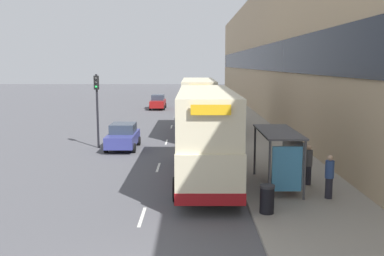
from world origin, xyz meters
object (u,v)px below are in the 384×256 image
at_px(pedestrian_at_shelter, 307,164).
at_px(pedestrian_1, 328,176).
at_px(traffic_light_far_kerb, 96,99).
at_px(litter_bin, 266,199).
at_px(bus_shelter, 282,149).
at_px(car_1, 194,98).
at_px(double_decker_bus_ahead, 198,105).
at_px(car_3, 202,106).
at_px(double_decker_bus_near, 205,133).
at_px(car_2, 157,102).
at_px(car_0, 122,136).

relative_size(pedestrian_at_shelter, pedestrian_1, 1.01).
bearing_deg(traffic_light_far_kerb, litter_bin, -55.34).
relative_size(bus_shelter, pedestrian_1, 2.36).
xyz_separation_m(car_1, traffic_light_far_kerb, (-6.67, -31.27, 2.45)).
xyz_separation_m(bus_shelter, double_decker_bus_ahead, (-3.44, 15.88, 0.41)).
distance_m(car_3, traffic_light_far_kerb, 21.32).
distance_m(pedestrian_at_shelter, pedestrian_1, 2.04).
bearing_deg(litter_bin, double_decker_bus_near, 112.30).
bearing_deg(car_2, bus_shelter, 103.29).
bearing_deg(double_decker_bus_ahead, double_decker_bus_near, -89.42).
bearing_deg(car_0, pedestrian_at_shelter, 137.54).
xyz_separation_m(double_decker_bus_ahead, litter_bin, (2.22, -19.09, -1.61)).
height_order(car_0, litter_bin, car_0).
distance_m(double_decker_bus_near, litter_bin, 5.70).
xyz_separation_m(double_decker_bus_ahead, traffic_light_far_kerb, (-6.73, -6.14, 0.99)).
xyz_separation_m(double_decker_bus_ahead, car_2, (-4.73, 18.70, -1.41)).
distance_m(car_3, pedestrian_1, 31.35).
height_order(litter_bin, traffic_light_far_kerb, traffic_light_far_kerb).
distance_m(car_1, pedestrian_at_shelter, 40.75).
height_order(double_decker_bus_ahead, litter_bin, double_decker_bus_ahead).
relative_size(car_2, litter_bin, 4.34).
height_order(bus_shelter, pedestrian_1, bus_shelter).
relative_size(car_3, pedestrian_at_shelter, 2.35).
xyz_separation_m(bus_shelter, car_2, (-8.17, 34.58, -1.00)).
bearing_deg(car_2, traffic_light_far_kerb, 85.38).
bearing_deg(pedestrian_at_shelter, litter_bin, -123.69).
distance_m(bus_shelter, car_3, 29.72).
bearing_deg(car_0, double_decker_bus_near, 124.28).
bearing_deg(pedestrian_1, double_decker_bus_ahead, 106.11).
distance_m(car_0, pedestrian_at_shelter, 13.22).
height_order(pedestrian_at_shelter, litter_bin, pedestrian_at_shelter).
bearing_deg(litter_bin, pedestrian_at_shelter, 56.31).
xyz_separation_m(double_decker_bus_near, car_2, (-4.87, 32.72, -1.41)).
height_order(car_1, traffic_light_far_kerb, traffic_light_far_kerb).
bearing_deg(double_decker_bus_ahead, car_0, -128.12).
distance_m(double_decker_bus_ahead, pedestrian_at_shelter, 16.10).
bearing_deg(traffic_light_far_kerb, car_2, 85.38).
relative_size(pedestrian_at_shelter, litter_bin, 1.72).
bearing_deg(car_2, car_1, -125.95).
height_order(car_1, car_3, car_3).
distance_m(double_decker_bus_near, car_2, 33.11).
xyz_separation_m(car_1, pedestrian_at_shelter, (4.77, -40.47, 0.23)).
bearing_deg(bus_shelter, car_0, 131.87).
distance_m(double_decker_bus_ahead, car_2, 19.33).
relative_size(double_decker_bus_ahead, traffic_light_far_kerb, 2.15).
xyz_separation_m(pedestrian_at_shelter, pedestrian_1, (0.30, -2.01, -0.01)).
relative_size(double_decker_bus_ahead, car_0, 2.61).
distance_m(bus_shelter, pedestrian_at_shelter, 1.60).
height_order(bus_shelter, car_0, bus_shelter).
height_order(double_decker_bus_ahead, pedestrian_at_shelter, double_decker_bus_ahead).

